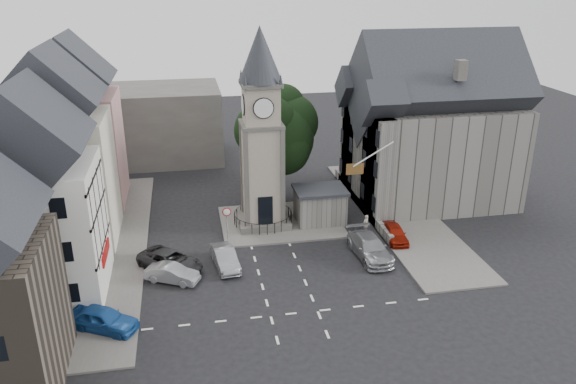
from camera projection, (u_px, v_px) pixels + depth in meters
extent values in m
plane|color=black|center=(279.00, 270.00, 40.20)|extent=(120.00, 120.00, 0.00)
cube|color=#595651|center=(107.00, 247.00, 43.50)|extent=(6.00, 30.00, 0.14)
cube|color=#595651|center=(397.00, 213.00, 49.54)|extent=(6.00, 26.00, 0.14)
cube|color=#595651|center=(280.00, 222.00, 47.73)|extent=(10.00, 8.00, 0.16)
cube|color=silver|center=(294.00, 313.00, 35.18)|extent=(20.00, 8.00, 0.01)
cube|color=#4C4944|center=(263.00, 220.00, 47.37)|extent=(4.20, 4.20, 0.70)
torus|color=black|center=(263.00, 212.00, 47.10)|extent=(4.86, 4.86, 0.06)
cube|color=gray|center=(262.00, 172.00, 45.76)|extent=(3.00, 3.00, 8.00)
cube|color=black|center=(265.00, 210.00, 45.47)|extent=(1.20, 0.25, 2.40)
cube|color=#4C4944|center=(261.00, 124.00, 44.28)|extent=(3.30, 3.30, 0.25)
cube|color=gray|center=(261.00, 104.00, 43.69)|extent=(2.70, 2.70, 3.20)
cylinder|color=white|center=(264.00, 108.00, 42.41)|extent=(1.50, 0.12, 1.50)
cube|color=#4C4944|center=(261.00, 84.00, 43.10)|extent=(3.10, 3.10, 0.30)
cone|color=black|center=(260.00, 54.00, 42.26)|extent=(3.40, 3.40, 4.20)
cube|color=#5D5B56|center=(320.00, 207.00, 47.35)|extent=(4.00, 3.00, 2.80)
cube|color=black|center=(320.00, 190.00, 46.78)|extent=(4.30, 3.30, 0.25)
cylinder|color=black|center=(276.00, 178.00, 51.60)|extent=(0.70, 0.70, 4.40)
cylinder|color=black|center=(227.00, 226.00, 44.21)|extent=(0.10, 0.10, 2.50)
cone|color=#A50C0C|center=(227.00, 212.00, 43.65)|extent=(0.70, 0.06, 0.70)
cone|color=white|center=(227.00, 212.00, 43.63)|extent=(0.54, 0.04, 0.54)
cube|color=tan|center=(78.00, 150.00, 50.29)|extent=(7.50, 7.00, 10.00)
cube|color=#F4E6CC|center=(62.00, 181.00, 42.98)|extent=(7.50, 7.00, 10.00)
cube|color=silver|center=(40.00, 231.00, 35.87)|extent=(7.50, 7.00, 9.00)
cube|color=#4C4944|center=(129.00, 125.00, 62.21)|extent=(20.00, 10.00, 8.00)
cube|color=#5D5B56|center=(430.00, 152.00, 51.33)|extent=(14.00, 10.00, 9.00)
cube|color=#5D5B56|center=(379.00, 169.00, 47.07)|extent=(1.60, 4.40, 9.00)
cube|color=#5D5B56|center=(354.00, 145.00, 53.46)|extent=(1.60, 4.40, 9.00)
cube|color=#5D5B56|center=(360.00, 202.00, 50.74)|extent=(0.40, 16.00, 0.90)
cylinder|color=white|center=(373.00, 154.00, 42.64)|extent=(3.17, 0.10, 1.89)
plane|color=#B21414|center=(355.00, 169.00, 42.80)|extent=(1.40, 0.00, 1.40)
imported|color=#1C509C|center=(103.00, 319.00, 33.35)|extent=(4.60, 3.56, 1.46)
imported|color=#97999E|center=(172.00, 274.00, 38.55)|extent=(3.95, 2.85, 1.24)
imported|color=#28292B|center=(170.00, 261.00, 40.04)|extent=(5.23, 5.14, 1.40)
imported|color=gray|center=(225.00, 258.00, 40.50)|extent=(2.04, 4.36, 1.38)
imported|color=gray|center=(370.00, 247.00, 41.84)|extent=(2.59, 5.55, 1.57)
imported|color=maroon|center=(395.00, 233.00, 44.39)|extent=(1.78, 3.89, 1.29)
imported|color=#B1A392|center=(366.00, 224.00, 45.68)|extent=(0.68, 0.61, 1.56)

